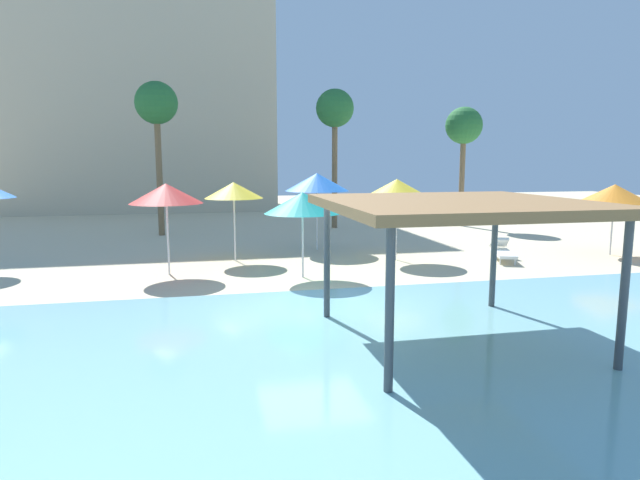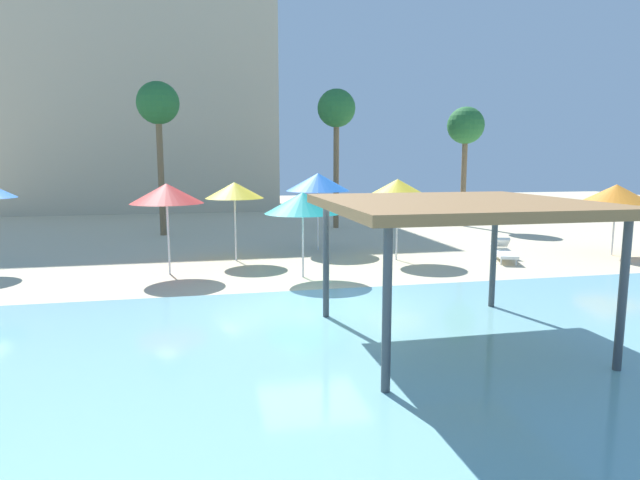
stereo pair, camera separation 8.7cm
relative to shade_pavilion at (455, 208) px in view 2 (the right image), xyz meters
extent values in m
plane|color=beige|center=(-2.14, 3.00, -2.58)|extent=(80.00, 80.00, 0.00)
cube|color=#7AB7C1|center=(-2.14, -2.25, -2.56)|extent=(44.00, 13.50, 0.04)
cylinder|color=#42474C|center=(-2.01, 2.01, -1.30)|extent=(0.14, 0.14, 2.55)
cylinder|color=#42474C|center=(2.01, 2.01, -1.30)|extent=(0.14, 0.14, 2.55)
cylinder|color=#42474C|center=(-2.01, -2.01, -1.30)|extent=(0.14, 0.14, 2.55)
cylinder|color=#42474C|center=(2.01, -2.01, -1.30)|extent=(0.14, 0.14, 2.55)
cube|color=olive|center=(0.00, 0.00, 0.07)|extent=(4.71, 4.71, 0.18)
cylinder|color=silver|center=(-1.74, 6.28, -1.62)|extent=(0.06, 0.06, 1.91)
cone|color=teal|center=(-1.74, 6.28, -0.36)|extent=(2.26, 2.26, 0.62)
cylinder|color=silver|center=(1.97, 8.38, -1.46)|extent=(0.06, 0.06, 2.23)
cone|color=yellow|center=(1.97, 8.38, -0.05)|extent=(2.11, 2.11, 0.58)
cylinder|color=silver|center=(-3.53, 9.44, -1.49)|extent=(0.06, 0.06, 2.16)
cone|color=yellow|center=(-3.53, 9.44, -0.14)|extent=(1.99, 1.99, 0.55)
cylinder|color=silver|center=(-5.65, 7.57, -1.49)|extent=(0.06, 0.06, 2.17)
cone|color=red|center=(-5.65, 7.57, -0.11)|extent=(2.19, 2.19, 0.60)
cylinder|color=silver|center=(10.03, 7.59, -1.61)|extent=(0.06, 0.06, 1.92)
cone|color=orange|center=(10.03, 7.59, -0.32)|extent=(2.43, 2.43, 0.67)
cylinder|color=silver|center=(-0.27, 11.04, -1.43)|extent=(0.06, 0.06, 2.29)
cone|color=blue|center=(-0.27, 11.04, 0.05)|extent=(2.45, 2.45, 0.67)
cylinder|color=white|center=(5.51, 6.59, -2.47)|extent=(0.05, 0.05, 0.22)
cylinder|color=white|center=(5.05, 6.75, -2.47)|extent=(0.05, 0.05, 0.22)
cylinder|color=white|center=(5.98, 7.96, -2.47)|extent=(0.05, 0.05, 0.22)
cylinder|color=white|center=(5.52, 8.11, -2.47)|extent=(0.05, 0.05, 0.22)
cube|color=white|center=(5.52, 7.35, -2.31)|extent=(1.15, 1.90, 0.10)
cube|color=white|center=(5.76, 8.06, -2.03)|extent=(0.73, 0.68, 0.40)
cylinder|color=brown|center=(-6.44, 16.60, 0.25)|extent=(0.28, 0.28, 5.65)
sphere|color=#286B33|center=(-6.44, 16.60, 3.42)|extent=(1.90, 1.90, 1.90)
cylinder|color=brown|center=(2.07, 17.62, 0.26)|extent=(0.28, 0.28, 5.67)
sphere|color=#286B33|center=(2.07, 17.62, 3.44)|extent=(1.90, 1.90, 1.90)
cylinder|color=brown|center=(8.79, 16.99, -0.14)|extent=(0.28, 0.28, 4.87)
sphere|color=#286B33|center=(8.79, 16.99, 2.65)|extent=(1.90, 1.90, 1.90)
cube|color=beige|center=(-9.02, 32.21, 7.27)|extent=(19.03, 10.20, 19.69)
camera|label=1|loc=(-4.67, -9.30, 0.90)|focal=30.46mm
camera|label=2|loc=(-4.59, -9.32, 0.90)|focal=30.46mm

